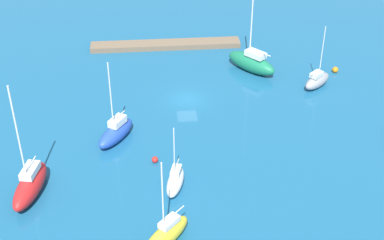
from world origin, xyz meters
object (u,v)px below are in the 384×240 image
sailboat_green_inner_mooring (252,62)px  sailboat_red_off_beacon (30,184)px  sailboat_white_by_breakwater (175,181)px  mooring_buoy_orange (335,70)px  sailboat_gray_mid_basin (317,80)px  pier_dock (166,45)px  sailboat_yellow_lone_north (166,234)px  sailboat_blue_lone_south (116,132)px  mooring_buoy_red (155,160)px

sailboat_green_inner_mooring → sailboat_red_off_beacon: size_ratio=1.17×
sailboat_white_by_breakwater → mooring_buoy_orange: sailboat_white_by_breakwater is taller
sailboat_gray_mid_basin → mooring_buoy_orange: size_ratio=10.15×
sailboat_gray_mid_basin → sailboat_red_off_beacon: (33.46, 18.49, 0.30)m
sailboat_green_inner_mooring → sailboat_gray_mid_basin: sailboat_green_inner_mooring is taller
pier_dock → sailboat_gray_mid_basin: 23.31m
pier_dock → sailboat_red_off_beacon: sailboat_red_off_beacon is taller
pier_dock → sailboat_red_off_beacon: size_ratio=1.78×
sailboat_yellow_lone_north → pier_dock: bearing=-139.4°
sailboat_green_inner_mooring → sailboat_white_by_breakwater: sailboat_green_inner_mooring is taller
sailboat_blue_lone_south → mooring_buoy_orange: bearing=147.3°
sailboat_blue_lone_south → sailboat_red_off_beacon: bearing=-10.4°
pier_dock → mooring_buoy_orange: size_ratio=26.72×
pier_dock → mooring_buoy_red: pier_dock is taller
sailboat_yellow_lone_north → mooring_buoy_red: bearing=-133.6°
sailboat_red_off_beacon → mooring_buoy_orange: sailboat_red_off_beacon is taller
sailboat_white_by_breakwater → sailboat_blue_lone_south: (6.05, -8.79, 0.19)m
sailboat_yellow_lone_north → sailboat_red_off_beacon: size_ratio=0.73×
sailboat_gray_mid_basin → sailboat_red_off_beacon: size_ratio=0.67×
sailboat_yellow_lone_north → mooring_buoy_red: sailboat_yellow_lone_north is taller
sailboat_red_off_beacon → mooring_buoy_red: bearing=121.1°
pier_dock → sailboat_blue_lone_south: (6.56, 23.45, 0.68)m
sailboat_white_by_breakwater → mooring_buoy_red: bearing=-140.7°
sailboat_white_by_breakwater → sailboat_blue_lone_south: sailboat_blue_lone_south is taller
sailboat_gray_mid_basin → mooring_buoy_orange: (-3.60, -3.66, -0.53)m
sailboat_yellow_lone_north → sailboat_green_inner_mooring: bearing=-159.5°
sailboat_green_inner_mooring → sailboat_gray_mid_basin: (-7.67, 5.07, -0.40)m
sailboat_yellow_lone_north → mooring_buoy_orange: 38.46m
sailboat_green_inner_mooring → sailboat_red_off_beacon: 34.93m
pier_dock → mooring_buoy_red: (2.42, 27.93, -0.04)m
sailboat_white_by_breakwater → sailboat_gray_mid_basin: bearing=149.3°
pier_dock → sailboat_blue_lone_south: 24.37m
sailboat_gray_mid_basin → sailboat_white_by_breakwater: size_ratio=1.15×
mooring_buoy_red → sailboat_green_inner_mooring: bearing=-125.2°
sailboat_green_inner_mooring → sailboat_gray_mid_basin: size_ratio=1.73×
sailboat_yellow_lone_north → mooring_buoy_red: 11.83m
sailboat_red_off_beacon → mooring_buoy_red: (-12.10, -4.13, -0.89)m
sailboat_yellow_lone_north → sailboat_red_off_beacon: 14.88m
sailboat_blue_lone_south → pier_dock: bearing=-163.3°
sailboat_red_off_beacon → mooring_buoy_red: sailboat_red_off_beacon is taller
pier_dock → sailboat_red_off_beacon: 35.21m
sailboat_gray_mid_basin → mooring_buoy_red: 25.74m
pier_dock → sailboat_white_by_breakwater: sailboat_white_by_breakwater is taller
mooring_buoy_red → mooring_buoy_orange: bearing=-144.2°
sailboat_green_inner_mooring → sailboat_blue_lone_south: size_ratio=1.48×
sailboat_green_inner_mooring → sailboat_blue_lone_south: sailboat_green_inner_mooring is taller
sailboat_green_inner_mooring → mooring_buoy_red: size_ratio=21.06×
sailboat_white_by_breakwater → mooring_buoy_orange: (-23.06, -22.33, -0.46)m
sailboat_yellow_lone_north → sailboat_white_by_breakwater: (-1.24, -7.47, -0.21)m
sailboat_gray_mid_basin → mooring_buoy_red: (21.36, 14.36, -0.59)m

